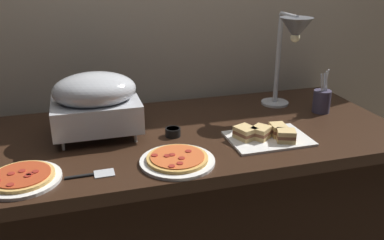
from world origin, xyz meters
TOP-DOWN VIEW (x-y plane):
  - back_wall at (0.00, 0.50)m, footprint 4.40×0.04m
  - buffet_table at (0.00, 0.00)m, footprint 1.90×0.84m
  - chafing_dish at (-0.36, 0.06)m, footprint 0.36×0.27m
  - heat_lamp at (0.55, 0.10)m, footprint 0.15×0.29m
  - pizza_plate_front at (-0.10, -0.28)m, footprint 0.28×0.28m
  - pizza_plate_center at (-0.64, -0.26)m, footprint 0.26×0.26m
  - sandwich_platter at (0.31, -0.18)m, footprint 0.33×0.23m
  - sauce_cup_near at (-0.06, -0.03)m, footprint 0.07×0.07m
  - utensil_holder at (0.71, 0.05)m, footprint 0.08×0.08m
  - serving_spatula at (-0.41, -0.29)m, footprint 0.17×0.06m

SIDE VIEW (x-z plane):
  - buffet_table at x=0.00m, z-range 0.01..0.77m
  - serving_spatula at x=-0.41m, z-range 0.76..0.77m
  - pizza_plate_front at x=-0.10m, z-range 0.76..0.79m
  - pizza_plate_center at x=-0.64m, z-range 0.76..0.79m
  - sauce_cup_near at x=-0.06m, z-range 0.76..0.80m
  - sandwich_platter at x=0.31m, z-range 0.75..0.81m
  - utensil_holder at x=0.71m, z-range 0.71..0.93m
  - chafing_dish at x=-0.36m, z-range 0.78..1.05m
  - heat_lamp at x=0.55m, z-range 0.89..1.35m
  - back_wall at x=0.00m, z-range 0.00..2.40m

